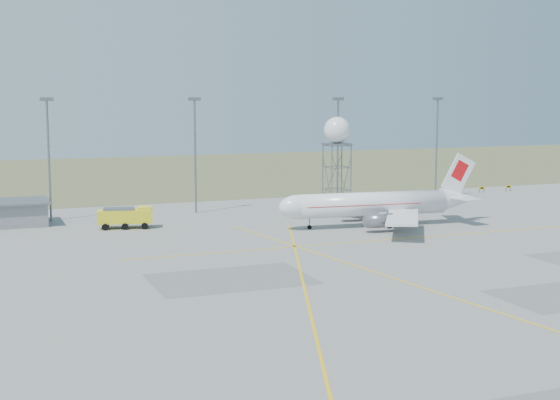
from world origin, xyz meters
name	(u,v)px	position (x,y,z in m)	size (l,w,h in m)	color
ground	(455,294)	(0.00, 0.00, 0.00)	(400.00, 400.00, 0.00)	gray
grass_strip	(159,173)	(0.00, 140.00, 0.01)	(400.00, 120.00, 0.03)	#5B6839
mast_a	(49,149)	(-35.00, 66.00, 12.07)	(2.20, 0.50, 20.50)	slate
mast_b	(195,145)	(-10.00, 66.00, 12.07)	(2.20, 0.50, 20.50)	slate
mast_c	(338,142)	(18.00, 66.00, 12.07)	(2.20, 0.50, 20.50)	slate
mast_d	(437,140)	(40.00, 66.00, 12.07)	(2.20, 0.50, 20.50)	slate
taxi_sign_near	(482,188)	(55.60, 72.00, 0.89)	(1.60, 0.17, 1.20)	black
taxi_sign_far	(508,187)	(62.60, 72.00, 0.89)	(1.60, 0.17, 1.20)	black
airliner_main	(375,204)	(12.82, 41.35, 3.51)	(33.71, 32.63, 11.47)	white
radar_tower	(337,159)	(13.90, 57.84, 9.58)	(4.71, 4.71, 17.06)	slate
fire_truck	(127,218)	(-24.61, 53.92, 1.63)	(8.90, 4.84, 3.40)	yellow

